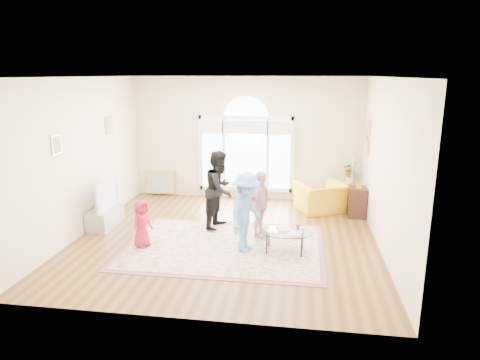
# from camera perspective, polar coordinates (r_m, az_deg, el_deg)

# --- Properties ---
(ground) EXTENTS (6.00, 6.00, 0.00)m
(ground) POSITION_cam_1_polar(r_m,az_deg,el_deg) (8.81, -1.83, -7.73)
(ground) COLOR #533416
(ground) RESTS_ON ground
(room_shell) EXTENTS (6.00, 6.00, 6.00)m
(room_shell) POSITION_cam_1_polar(r_m,az_deg,el_deg) (11.11, 0.73, 5.24)
(room_shell) COLOR beige
(room_shell) RESTS_ON ground
(area_rug) EXTENTS (3.60, 2.60, 0.02)m
(area_rug) POSITION_cam_1_polar(r_m,az_deg,el_deg) (8.39, -2.12, -8.81)
(area_rug) COLOR beige
(area_rug) RESTS_ON ground
(rug_border) EXTENTS (3.80, 2.80, 0.01)m
(rug_border) POSITION_cam_1_polar(r_m,az_deg,el_deg) (8.39, -2.12, -8.83)
(rug_border) COLOR #91555C
(rug_border) RESTS_ON ground
(tv_console) EXTENTS (0.45, 1.00, 0.42)m
(tv_console) POSITION_cam_1_polar(r_m,az_deg,el_deg) (9.84, -17.55, -4.74)
(tv_console) COLOR #989BA0
(tv_console) RESTS_ON ground
(television) EXTENTS (0.17, 1.09, 0.63)m
(television) POSITION_cam_1_polar(r_m,az_deg,el_deg) (9.68, -17.74, -1.80)
(television) COLOR black
(television) RESTS_ON tv_console
(coffee_table) EXTENTS (1.02, 0.68, 0.54)m
(coffee_table) POSITION_cam_1_polar(r_m,az_deg,el_deg) (8.02, 6.03, -6.98)
(coffee_table) COLOR silver
(coffee_table) RESTS_ON ground
(armchair) EXTENTS (1.39, 1.33, 0.71)m
(armchair) POSITION_cam_1_polar(r_m,az_deg,el_deg) (10.53, 10.77, -2.29)
(armchair) COLOR gold
(armchair) RESTS_ON ground
(side_cabinet) EXTENTS (0.40, 0.50, 0.70)m
(side_cabinet) POSITION_cam_1_polar(r_m,az_deg,el_deg) (10.36, 15.32, -2.83)
(side_cabinet) COLOR black
(side_cabinet) RESTS_ON ground
(floor_lamp) EXTENTS (0.31, 0.31, 1.51)m
(floor_lamp) POSITION_cam_1_polar(r_m,az_deg,el_deg) (10.41, 14.84, 2.58)
(floor_lamp) COLOR black
(floor_lamp) RESTS_ON ground
(plant_pedestal) EXTENTS (0.20, 0.20, 0.70)m
(plant_pedestal) POSITION_cam_1_polar(r_m,az_deg,el_deg) (11.34, 14.32, -1.31)
(plant_pedestal) COLOR white
(plant_pedestal) RESTS_ON ground
(potted_plant) EXTENTS (0.37, 0.32, 0.40)m
(potted_plant) POSITION_cam_1_polar(r_m,az_deg,el_deg) (11.21, 14.49, 1.40)
(potted_plant) COLOR #33722D
(potted_plant) RESTS_ON plant_pedestal
(leaning_picture) EXTENTS (0.80, 0.14, 0.62)m
(leaning_picture) POSITION_cam_1_polar(r_m,az_deg,el_deg) (12.04, -10.45, -1.95)
(leaning_picture) COLOR tan
(leaning_picture) RESTS_ON ground
(child_red) EXTENTS (0.43, 0.53, 0.93)m
(child_red) POSITION_cam_1_polar(r_m,az_deg,el_deg) (8.41, -12.96, -5.65)
(child_red) COLOR red
(child_red) RESTS_ON area_rug
(child_black) EXTENTS (0.80, 0.94, 1.67)m
(child_black) POSITION_cam_1_polar(r_m,az_deg,el_deg) (9.14, -2.72, -1.26)
(child_black) COLOR black
(child_black) RESTS_ON area_rug
(child_pink) EXTENTS (0.60, 0.87, 1.37)m
(child_pink) POSITION_cam_1_polar(r_m,az_deg,el_deg) (8.60, 2.66, -3.30)
(child_pink) COLOR #E0A0AA
(child_pink) RESTS_ON area_rug
(child_blue) EXTENTS (0.84, 1.10, 1.50)m
(child_blue) POSITION_cam_1_polar(r_m,az_deg,el_deg) (7.93, 0.85, -4.30)
(child_blue) COLOR #5D98E7
(child_blue) RESTS_ON area_rug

